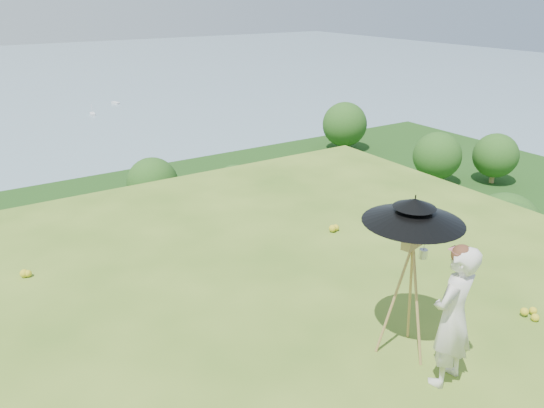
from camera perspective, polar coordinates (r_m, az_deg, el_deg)
ground at (r=5.98m, az=-0.92°, el=-19.26°), size 14.00×14.00×0.00m
slope_trees at (r=43.28m, az=-26.21°, el=-6.55°), size 110.00×50.00×6.00m
wildflowers at (r=6.11m, az=-2.22°, el=-17.53°), size 10.00×10.50×0.12m
painter at (r=5.91m, az=18.88°, el=-11.38°), size 0.66×0.50×1.62m
field_easel at (r=6.20m, az=14.44°, el=-8.73°), size 0.77×0.77×1.70m
sun_umbrella at (r=5.85m, az=14.94°, el=-1.62°), size 1.24×1.24×0.56m
painter_cap at (r=5.55m, az=19.83°, el=-4.71°), size 0.23×0.27×0.10m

